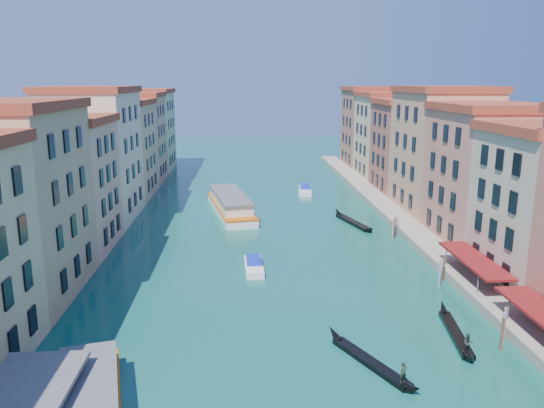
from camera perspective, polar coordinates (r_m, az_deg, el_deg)
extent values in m
cube|color=tan|center=(59.43, -26.32, -0.19)|extent=(12.00, 17.00, 19.00)
cube|color=tan|center=(73.86, -21.66, 1.61)|extent=(12.00, 14.00, 16.50)
cube|color=maroon|center=(72.78, -22.24, 8.38)|extent=(12.80, 14.40, 1.00)
cube|color=beige|center=(88.71, -18.59, 4.78)|extent=(12.00, 18.00, 20.00)
cube|color=maroon|center=(87.94, -19.09, 11.56)|extent=(12.80, 18.40, 1.00)
cube|color=tan|center=(105.22, -16.17, 5.46)|extent=(12.00, 16.00, 17.50)
cube|color=maroon|center=(104.49, -16.50, 10.49)|extent=(12.80, 16.40, 1.00)
cube|color=tan|center=(120.23, -14.59, 6.68)|extent=(12.00, 15.00, 18.50)
cube|color=maroon|center=(119.61, -14.86, 11.33)|extent=(12.80, 15.40, 1.00)
cube|color=#C9BB87|center=(135.86, -13.31, 7.55)|extent=(12.00, 17.00, 19.00)
cube|color=maroon|center=(135.33, -13.54, 11.76)|extent=(12.80, 17.40, 1.00)
cube|color=#C2735C|center=(76.35, 22.11, 2.49)|extent=(12.00, 16.00, 18.00)
cube|color=maroon|center=(75.35, 22.74, 9.61)|extent=(12.80, 16.40, 1.00)
cube|color=tan|center=(91.64, 17.68, 5.09)|extent=(12.00, 18.00, 20.00)
cube|color=maroon|center=(90.90, 18.14, 11.65)|extent=(12.80, 18.40, 1.00)
cube|color=#A05343|center=(107.24, 14.52, 5.69)|extent=(12.00, 15.00, 17.50)
cube|color=maroon|center=(106.51, 14.81, 10.63)|extent=(12.80, 15.40, 1.00)
cube|color=tan|center=(121.93, 12.33, 6.89)|extent=(12.00, 16.00, 18.50)
cube|color=maroon|center=(121.32, 12.56, 11.47)|extent=(12.80, 16.40, 1.00)
cube|color=#A16247|center=(137.77, 10.51, 7.85)|extent=(12.00, 17.00, 19.50)
cube|color=maroon|center=(137.26, 10.69, 12.12)|extent=(12.80, 17.40, 1.00)
cube|color=gray|center=(85.27, 13.63, -1.73)|extent=(4.00, 140.00, 1.00)
cylinder|color=#5F5E61|center=(52.53, 24.03, -10.79)|extent=(0.12, 0.12, 3.00)
cube|color=maroon|center=(61.31, 20.94, -5.62)|extent=(3.20, 12.60, 0.25)
cylinder|color=#5F5E61|center=(57.65, 21.23, -8.41)|extent=(0.12, 0.12, 3.00)
cylinder|color=#5F5E61|center=(64.89, 18.20, -5.78)|extent=(0.12, 0.12, 3.00)
cylinder|color=brown|center=(48.71, 23.49, -12.90)|extent=(0.24, 0.24, 3.20)
cylinder|color=brown|center=(49.77, 23.60, -12.34)|extent=(0.24, 0.24, 3.20)
cylinder|color=brown|center=(50.84, 23.71, -11.81)|extent=(0.24, 0.24, 3.20)
cylinder|color=brown|center=(60.46, 17.58, -7.33)|extent=(0.24, 0.24, 3.20)
cylinder|color=brown|center=(61.54, 17.78, -6.98)|extent=(0.24, 0.24, 3.20)
cylinder|color=brown|center=(62.63, 17.97, -6.64)|extent=(0.24, 0.24, 3.20)
cylinder|color=brown|center=(76.68, 12.87, -2.73)|extent=(0.24, 0.24, 3.20)
cylinder|color=brown|center=(77.77, 13.09, -2.52)|extent=(0.24, 0.24, 3.20)
cylinder|color=brown|center=(78.86, 13.31, -2.32)|extent=(0.24, 0.24, 3.20)
cube|color=#5F5E61|center=(36.30, -19.54, -19.54)|extent=(7.41, 15.67, 0.23)
cube|color=white|center=(90.04, -4.49, -0.52)|extent=(8.92, 22.48, 1.32)
cube|color=silver|center=(89.72, -4.50, 0.37)|extent=(7.57, 18.06, 1.76)
cube|color=#5F5E61|center=(89.49, -4.51, 1.02)|extent=(7.99, 18.66, 0.27)
cube|color=#DD5F0D|center=(89.90, -4.49, -0.14)|extent=(8.97, 22.49, 0.27)
cube|color=black|center=(44.09, 10.51, -16.40)|extent=(4.75, 8.09, 0.43)
cone|color=black|center=(47.16, 6.71, -13.70)|extent=(1.61, 2.08, 1.59)
cone|color=black|center=(41.01, 15.04, -18.65)|extent=(1.47, 1.79, 1.40)
imported|color=#233422|center=(41.33, 13.94, -17.16)|extent=(0.71, 0.62, 1.63)
cube|color=black|center=(50.27, 19.13, -13.06)|extent=(2.18, 8.55, 0.42)
cone|color=black|center=(54.28, 17.92, -10.56)|extent=(1.10, 1.99, 1.58)
cone|color=black|center=(46.12, 20.65, -15.30)|extent=(1.05, 1.67, 1.40)
imported|color=#252F2A|center=(46.76, 20.33, -13.87)|extent=(0.87, 0.72, 1.63)
cube|color=black|center=(83.71, 8.71, -1.97)|extent=(3.83, 9.80, 0.49)
cone|color=black|center=(88.32, 7.07, -0.85)|extent=(1.54, 2.38, 1.84)
cone|color=black|center=(79.02, 10.55, -2.72)|extent=(1.44, 2.02, 1.62)
cube|color=white|center=(63.01, -1.96, -6.76)|extent=(2.27, 6.62, 0.75)
cube|color=#162EB3|center=(63.24, -1.99, -6.06)|extent=(1.78, 2.86, 0.66)
cube|color=white|center=(105.87, 3.58, 1.43)|extent=(3.26, 7.97, 0.89)
cube|color=#162EB3|center=(106.26, 3.59, 1.90)|extent=(2.34, 3.52, 0.78)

